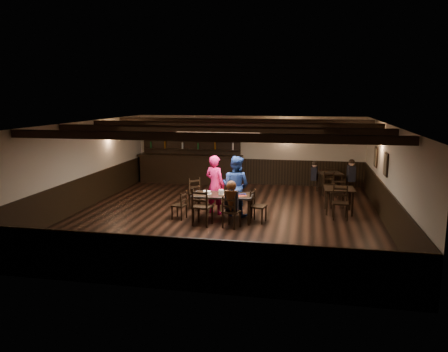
% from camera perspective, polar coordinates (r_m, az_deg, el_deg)
% --- Properties ---
extents(ground, '(10.00, 10.00, 0.00)m').
position_cam_1_polar(ground, '(12.79, 0.04, -5.31)').
color(ground, black).
rests_on(ground, ground).
extents(room_shell, '(9.02, 10.02, 2.71)m').
position_cam_1_polar(room_shell, '(12.46, 0.12, 2.48)').
color(room_shell, '#BBB29B').
rests_on(room_shell, ground).
extents(dining_table, '(1.69, 0.87, 0.75)m').
position_cam_1_polar(dining_table, '(12.24, -0.17, -2.75)').
color(dining_table, black).
rests_on(dining_table, ground).
extents(chair_near_left, '(0.55, 0.53, 1.03)m').
position_cam_1_polar(chair_near_left, '(11.75, -3.00, -3.70)').
color(chair_near_left, black).
rests_on(chair_near_left, ground).
extents(chair_near_right, '(0.51, 0.49, 0.87)m').
position_cam_1_polar(chair_near_right, '(11.55, 0.81, -4.42)').
color(chair_near_right, black).
rests_on(chair_near_right, ground).
extents(chair_end_left, '(0.42, 0.43, 0.79)m').
position_cam_1_polar(chair_end_left, '(12.48, -5.59, -3.57)').
color(chair_end_left, black).
rests_on(chair_end_left, ground).
extents(chair_end_right, '(0.48, 0.49, 0.91)m').
position_cam_1_polar(chair_end_right, '(12.16, 4.15, -3.59)').
color(chair_end_right, black).
rests_on(chair_end_right, ground).
extents(chair_far_pushed, '(0.62, 0.62, 0.96)m').
position_cam_1_polar(chair_far_pushed, '(13.57, -3.65, -1.97)').
color(chair_far_pushed, black).
rests_on(chair_far_pushed, ground).
extents(woman_pink, '(0.75, 0.64, 1.75)m').
position_cam_1_polar(woman_pink, '(12.92, -1.19, -1.16)').
color(woman_pink, '#F91741').
rests_on(woman_pink, ground).
extents(man_blue, '(1.03, 0.91, 1.76)m').
position_cam_1_polar(man_blue, '(12.71, 1.54, -1.32)').
color(man_blue, navy).
rests_on(man_blue, ground).
extents(seated_person, '(0.35, 0.52, 0.84)m').
position_cam_1_polar(seated_person, '(11.51, 0.98, -2.76)').
color(seated_person, black).
rests_on(seated_person, ground).
extents(cake, '(0.26, 0.26, 0.08)m').
position_cam_1_polar(cake, '(12.30, -2.26, -2.16)').
color(cake, white).
rests_on(cake, dining_table).
extents(plate_stack_a, '(0.15, 0.15, 0.14)m').
position_cam_1_polar(plate_stack_a, '(12.18, -0.38, -2.13)').
color(plate_stack_a, white).
rests_on(plate_stack_a, dining_table).
extents(plate_stack_b, '(0.19, 0.19, 0.22)m').
position_cam_1_polar(plate_stack_b, '(12.18, 0.95, -1.92)').
color(plate_stack_b, white).
rests_on(plate_stack_b, dining_table).
extents(tea_light, '(0.05, 0.05, 0.06)m').
position_cam_1_polar(tea_light, '(12.35, 0.26, -2.17)').
color(tea_light, '#A5A8AD').
rests_on(tea_light, dining_table).
extents(salt_shaker, '(0.04, 0.04, 0.10)m').
position_cam_1_polar(salt_shaker, '(12.08, 1.22, -2.33)').
color(salt_shaker, silver).
rests_on(salt_shaker, dining_table).
extents(pepper_shaker, '(0.04, 0.04, 0.09)m').
position_cam_1_polar(pepper_shaker, '(12.07, 1.87, -2.36)').
color(pepper_shaker, '#A5A8AD').
rests_on(pepper_shaker, dining_table).
extents(drink_glass, '(0.07, 0.07, 0.11)m').
position_cam_1_polar(drink_glass, '(12.28, 1.30, -2.10)').
color(drink_glass, silver).
rests_on(drink_glass, dining_table).
extents(menu_red, '(0.42, 0.38, 0.00)m').
position_cam_1_polar(menu_red, '(12.09, 2.09, -2.55)').
color(menu_red, '#9A2810').
rests_on(menu_red, dining_table).
extents(menu_blue, '(0.29, 0.22, 0.00)m').
position_cam_1_polar(menu_blue, '(12.23, 2.26, -2.40)').
color(menu_blue, '#0F184D').
rests_on(menu_blue, dining_table).
extents(bar_counter, '(4.22, 0.70, 2.20)m').
position_cam_1_polar(bar_counter, '(17.65, -4.42, 1.44)').
color(bar_counter, black).
rests_on(bar_counter, ground).
extents(back_table_a, '(0.89, 0.89, 0.75)m').
position_cam_1_polar(back_table_a, '(13.50, 14.80, -1.96)').
color(back_table_a, black).
rests_on(back_table_a, ground).
extents(back_table_b, '(1.01, 1.01, 0.75)m').
position_cam_1_polar(back_table_b, '(16.16, 13.63, 0.08)').
color(back_table_b, black).
rests_on(back_table_b, ground).
extents(bg_patron_left, '(0.24, 0.35, 0.68)m').
position_cam_1_polar(bg_patron_left, '(16.09, 11.71, 0.66)').
color(bg_patron_left, black).
rests_on(bg_patron_left, ground).
extents(bg_patron_right, '(0.29, 0.41, 0.79)m').
position_cam_1_polar(bg_patron_right, '(16.18, 16.29, 0.73)').
color(bg_patron_right, black).
rests_on(bg_patron_right, ground).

